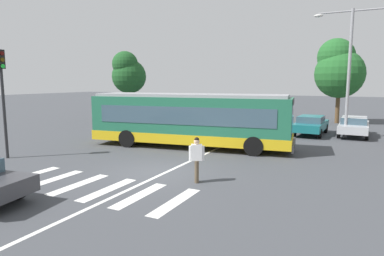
{
  "coord_description": "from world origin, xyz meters",
  "views": [
    {
      "loc": [
        7.47,
        -11.61,
        3.78
      ],
      "look_at": [
        -0.5,
        4.27,
        1.3
      ],
      "focal_mm": 31.54,
      "sensor_mm": 36.0,
      "label": 1
    }
  ],
  "objects": [
    {
      "name": "background_tree_right",
      "position": [
        5.5,
        21.4,
        4.86
      ],
      "size": [
        4.31,
        4.31,
        7.55
      ],
      "color": "brown",
      "rests_on": "ground_plane"
    },
    {
      "name": "lane_center_line",
      "position": [
        0.37,
        2.0,
        0.0
      ],
      "size": [
        0.16,
        24.0,
        0.01
      ],
      "primitive_type": "cube",
      "color": "silver",
      "rests_on": "ground_plane"
    },
    {
      "name": "pedestrian_crossing_street",
      "position": [
        2.12,
        -0.55,
        0.97
      ],
      "size": [
        0.53,
        0.41,
        1.72
      ],
      "color": "brown",
      "rests_on": "ground_plane"
    },
    {
      "name": "ground_plane",
      "position": [
        0.0,
        0.0,
        0.0
      ],
      "size": [
        160.0,
        160.0,
        0.0
      ],
      "primitive_type": "plane",
      "color": "#424449"
    },
    {
      "name": "parked_car_black",
      "position": [
        -3.55,
        13.68,
        0.77
      ],
      "size": [
        2.08,
        4.6,
        1.35
      ],
      "color": "black",
      "rests_on": "ground_plane"
    },
    {
      "name": "parked_car_blue",
      "position": [
        -6.51,
        13.39,
        0.77
      ],
      "size": [
        1.94,
        4.53,
        1.35
      ],
      "color": "black",
      "rests_on": "ground_plane"
    },
    {
      "name": "parked_car_champagne",
      "position": [
        1.62,
        13.74,
        0.77
      ],
      "size": [
        2.26,
        4.66,
        1.35
      ],
      "color": "black",
      "rests_on": "ground_plane"
    },
    {
      "name": "traffic_light_near_corner",
      "position": [
        -8.0,
        -1.12,
        3.49
      ],
      "size": [
        0.33,
        0.32,
        5.26
      ],
      "color": "#28282B",
      "rests_on": "ground_plane"
    },
    {
      "name": "parked_car_teal",
      "position": [
        4.39,
        13.33,
        0.77
      ],
      "size": [
        2.01,
        4.57,
        1.35
      ],
      "color": "black",
      "rests_on": "ground_plane"
    },
    {
      "name": "city_transit_bus",
      "position": [
        -1.22,
        5.44,
        1.59
      ],
      "size": [
        11.76,
        4.17,
        3.06
      ],
      "color": "black",
      "rests_on": "ground_plane"
    },
    {
      "name": "parked_car_silver",
      "position": [
        7.13,
        13.97,
        0.77
      ],
      "size": [
        1.93,
        4.53,
        1.35
      ],
      "color": "black",
      "rests_on": "ground_plane"
    },
    {
      "name": "crosswalk_painted_stripes",
      "position": [
        -0.97,
        -2.73,
        0.0
      ],
      "size": [
        7.25,
        2.75,
        0.01
      ],
      "color": "silver",
      "rests_on": "ground_plane"
    },
    {
      "name": "parked_car_red",
      "position": [
        -0.85,
        13.84,
        0.77
      ],
      "size": [
        2.1,
        4.61,
        1.35
      ],
      "color": "black",
      "rests_on": "ground_plane"
    },
    {
      "name": "background_tree_left",
      "position": [
        -12.34,
        14.41,
        4.53
      ],
      "size": [
        3.21,
        3.21,
        6.54
      ],
      "color": "brown",
      "rests_on": "ground_plane"
    },
    {
      "name": "twin_arm_street_lamp",
      "position": [
        6.65,
        12.85,
        5.21
      ],
      "size": [
        4.71,
        0.32,
        8.35
      ],
      "color": "#939399",
      "rests_on": "ground_plane"
    }
  ]
}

